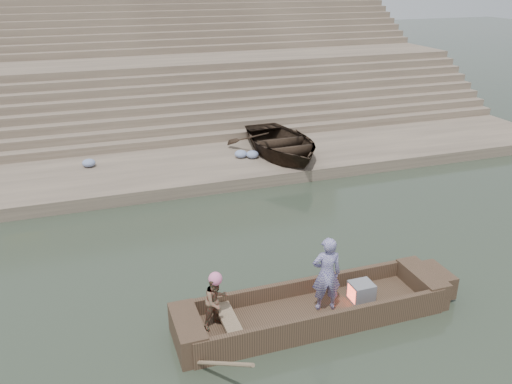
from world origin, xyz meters
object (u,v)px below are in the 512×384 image
standing_man (327,274)px  rowing_man (216,301)px  main_rowboat (313,315)px  television (361,292)px  beached_rowboat (281,143)px

standing_man → rowing_man: size_ratio=1.45×
main_rowboat → television: bearing=0.0°
standing_man → television: standing_man is taller
standing_man → beached_rowboat: 9.08m
standing_man → rowing_man: 2.22m
television → rowing_man: bearing=177.0°
rowing_man → standing_man: bearing=-28.9°
rowing_man → beached_rowboat: size_ratio=0.25×
main_rowboat → beached_rowboat: 9.17m
rowing_man → television: (3.01, -0.16, -0.35)m
standing_man → rowing_man: standing_man is taller
main_rowboat → beached_rowboat: bearing=72.4°
television → standing_man: bearing=-179.2°
standing_man → beached_rowboat: bearing=-94.6°
main_rowboat → rowing_man: bearing=175.4°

